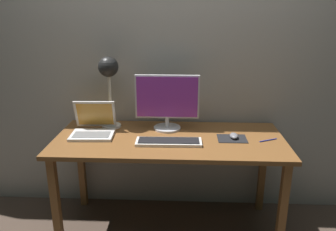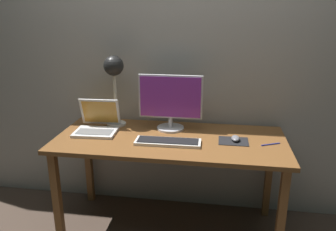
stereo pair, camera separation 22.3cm
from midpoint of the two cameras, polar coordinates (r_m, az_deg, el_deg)
ground_plane at (r=2.70m, az=2.82°, el=-18.60°), size 4.80×4.80×0.00m
back_wall at (r=2.59m, az=4.21°, el=11.06°), size 4.80×0.06×2.60m
desk at (r=2.37m, az=3.06°, el=-5.66°), size 1.60×0.70×0.74m
monitor at (r=2.44m, az=3.05°, el=2.54°), size 0.47×0.20×0.41m
keyboard_main at (r=2.24m, az=2.74°, el=-4.55°), size 0.44×0.15×0.03m
laptop at (r=2.48m, az=-9.43°, el=-1.22°), size 0.31×0.30×0.23m
desk_lamp at (r=2.50m, az=-6.70°, el=7.25°), size 0.15×0.15×0.53m
mousepad at (r=2.34m, az=13.81°, el=-4.34°), size 0.20×0.16×0.00m
mouse at (r=2.34m, az=14.14°, el=-3.85°), size 0.06×0.10×0.03m
pen at (r=2.36m, az=19.74°, el=-4.70°), size 0.13×0.07×0.01m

